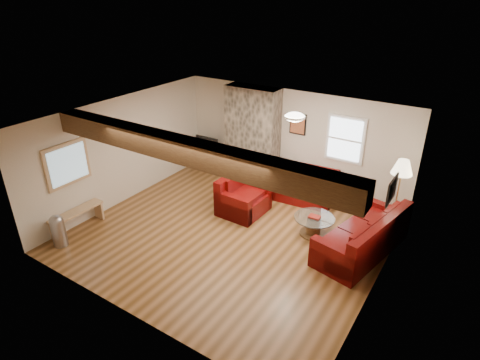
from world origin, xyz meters
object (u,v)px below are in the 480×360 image
(sofa_three, at_px, (362,233))
(tv_cabinet, at_px, (209,159))
(coffee_table, at_px, (314,226))
(floor_lamp, at_px, (402,171))
(television, at_px, (208,143))
(armchair_red, at_px, (244,196))
(loveseat, at_px, (304,185))

(sofa_three, height_order, tv_cabinet, sofa_three)
(coffee_table, distance_m, tv_cabinet, 4.22)
(sofa_three, xyz_separation_m, floor_lamp, (0.32, 1.07, 0.97))
(sofa_three, distance_m, tv_cabinet, 5.20)
(tv_cabinet, height_order, floor_lamp, floor_lamp)
(coffee_table, distance_m, television, 4.26)
(television, distance_m, floor_lamp, 5.32)
(armchair_red, xyz_separation_m, floor_lamp, (3.06, 1.04, 0.98))
(loveseat, height_order, armchair_red, armchair_red)
(tv_cabinet, xyz_separation_m, floor_lamp, (5.25, -0.57, 1.14))
(floor_lamp, bearing_deg, tv_cabinet, 173.84)
(television, height_order, floor_lamp, floor_lamp)
(armchair_red, height_order, television, television)
(sofa_three, xyz_separation_m, television, (-4.93, 1.64, 0.30))
(sofa_three, distance_m, coffee_table, 1.04)
(coffee_table, bearing_deg, floor_lamp, 37.40)
(sofa_three, relative_size, floor_lamp, 1.34)
(loveseat, bearing_deg, sofa_three, -40.98)
(sofa_three, relative_size, coffee_table, 2.61)
(tv_cabinet, bearing_deg, armchair_red, -36.23)
(tv_cabinet, bearing_deg, sofa_three, -18.41)
(coffee_table, height_order, tv_cabinet, tv_cabinet)
(armchair_red, relative_size, tv_cabinet, 1.01)
(loveseat, xyz_separation_m, armchair_red, (-0.90, -1.30, 0.03))
(sofa_three, xyz_separation_m, tv_cabinet, (-4.93, 1.64, -0.17))
(sofa_three, height_order, loveseat, sofa_three)
(tv_cabinet, bearing_deg, television, 0.00)
(loveseat, bearing_deg, tv_cabinet, 169.56)
(loveseat, distance_m, television, 3.12)
(armchair_red, xyz_separation_m, coffee_table, (1.72, 0.02, -0.22))
(sofa_three, distance_m, floor_lamp, 1.49)
(television, bearing_deg, sofa_three, -18.41)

